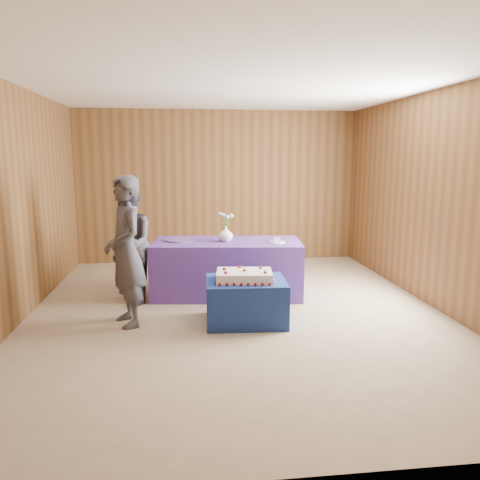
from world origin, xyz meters
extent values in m
plane|color=gray|center=(0.00, 0.00, 0.00)|extent=(6.00, 6.00, 0.00)
cube|color=brown|center=(0.00, 3.00, 1.35)|extent=(5.00, 0.04, 2.70)
cube|color=brown|center=(0.00, -3.00, 1.35)|extent=(5.00, 0.04, 2.70)
cube|color=brown|center=(-2.50, 0.00, 1.35)|extent=(0.04, 6.00, 2.70)
cube|color=brown|center=(2.50, 0.00, 1.35)|extent=(0.04, 6.00, 2.70)
cube|color=white|center=(0.00, 0.00, 2.70)|extent=(5.00, 6.00, 0.04)
cube|color=navy|center=(0.07, -0.31, 0.25)|extent=(0.94, 0.75, 0.50)
cube|color=#4D3694|center=(-0.04, 0.80, 0.38)|extent=(2.09, 1.12, 0.75)
cube|color=white|center=(0.05, -0.35, 0.56)|extent=(0.66, 0.48, 0.11)
sphere|color=maroon|center=(-0.28, -0.52, 0.52)|extent=(0.03, 0.03, 0.03)
sphere|color=maroon|center=(0.33, -0.59, 0.52)|extent=(0.03, 0.03, 0.03)
sphere|color=maroon|center=(-0.23, -0.11, 0.52)|extent=(0.03, 0.03, 0.03)
sphere|color=maroon|center=(0.38, -0.18, 0.52)|extent=(0.03, 0.03, 0.03)
sphere|color=maroon|center=(-0.15, -0.43, 0.63)|extent=(0.04, 0.04, 0.04)
cone|color=#135319|center=(-0.12, -0.43, 0.62)|extent=(0.02, 0.03, 0.02)
sphere|color=maroon|center=(0.22, -0.28, 0.63)|extent=(0.04, 0.04, 0.04)
cone|color=#135319|center=(0.25, -0.28, 0.62)|extent=(0.02, 0.03, 0.02)
sphere|color=maroon|center=(0.05, -0.35, 0.63)|extent=(0.04, 0.04, 0.04)
cone|color=#135319|center=(0.08, -0.35, 0.62)|extent=(0.02, 0.03, 0.02)
imported|color=white|center=(-0.06, 0.79, 0.85)|extent=(0.23, 0.23, 0.21)
cylinder|color=#3A702D|center=(-0.02, 0.79, 1.03)|extent=(0.01, 0.01, 0.15)
sphere|color=#B6A2D2|center=(0.03, 0.79, 1.10)|extent=(0.05, 0.05, 0.05)
cylinder|color=#3A702D|center=(-0.03, 0.82, 1.03)|extent=(0.01, 0.01, 0.15)
sphere|color=silver|center=(0.01, 0.85, 1.10)|extent=(0.05, 0.05, 0.05)
cylinder|color=#3A702D|center=(-0.05, 0.83, 1.03)|extent=(0.01, 0.01, 0.15)
sphere|color=#B6A2D2|center=(-0.04, 0.88, 1.10)|extent=(0.05, 0.05, 0.05)
cylinder|color=#3A702D|center=(-0.08, 0.82, 1.03)|extent=(0.01, 0.01, 0.15)
sphere|color=silver|center=(-0.10, 0.87, 1.10)|extent=(0.05, 0.05, 0.05)
cylinder|color=#3A702D|center=(-0.09, 0.81, 1.03)|extent=(0.01, 0.01, 0.15)
sphere|color=#B6A2D2|center=(-0.14, 0.82, 1.10)|extent=(0.05, 0.05, 0.05)
cylinder|color=#3A702D|center=(-0.09, 0.78, 1.03)|extent=(0.01, 0.01, 0.15)
sphere|color=silver|center=(-0.14, 0.76, 1.10)|extent=(0.05, 0.05, 0.05)
cylinder|color=#3A702D|center=(-0.08, 0.76, 1.03)|extent=(0.01, 0.01, 0.15)
sphere|color=#B6A2D2|center=(-0.10, 0.72, 1.10)|extent=(0.05, 0.05, 0.05)
cylinder|color=#3A702D|center=(-0.05, 0.76, 1.03)|extent=(0.01, 0.01, 0.15)
sphere|color=silver|center=(-0.04, 0.71, 1.10)|extent=(0.05, 0.05, 0.05)
cylinder|color=#3A702D|center=(-0.03, 0.77, 1.03)|extent=(0.01, 0.01, 0.15)
sphere|color=#B6A2D2|center=(0.01, 0.74, 1.10)|extent=(0.05, 0.05, 0.05)
cylinder|color=#644993|center=(-0.68, 0.92, 0.76)|extent=(0.41, 0.41, 0.02)
cylinder|color=silver|center=(0.61, 0.61, 0.76)|extent=(0.27, 0.27, 0.01)
cube|color=white|center=(0.61, 0.61, 0.79)|extent=(0.08, 0.07, 0.07)
sphere|color=maroon|center=(0.61, 0.59, 0.84)|extent=(0.03, 0.03, 0.03)
cube|color=silver|center=(0.60, 0.42, 0.75)|extent=(0.26, 0.08, 0.00)
imported|color=#3A3B45|center=(-1.26, -0.22, 0.84)|extent=(0.61, 0.72, 1.69)
imported|color=#393743|center=(-1.33, 0.55, 0.77)|extent=(0.75, 0.87, 1.54)
camera|label=1|loc=(-0.61, -5.43, 1.88)|focal=35.00mm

